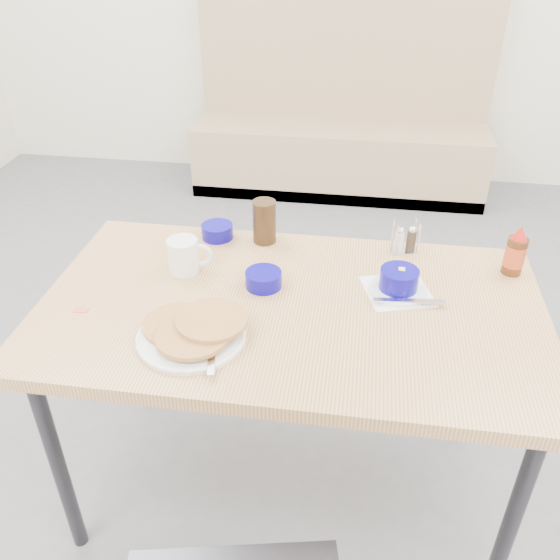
# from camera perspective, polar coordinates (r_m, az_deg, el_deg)

# --- Properties ---
(ground) EXTENTS (6.00, 6.00, 0.00)m
(ground) POSITION_cam_1_polar(r_m,az_deg,el_deg) (2.04, -0.19, -24.28)
(ground) COLOR slate
(ground) RESTS_ON ground
(booth_bench) EXTENTS (1.90, 0.56, 1.22)m
(booth_bench) POSITION_cam_1_polar(r_m,az_deg,el_deg) (4.10, 5.81, 13.61)
(booth_bench) COLOR tan
(booth_bench) RESTS_ON ground
(dining_table) EXTENTS (1.40, 0.80, 0.76)m
(dining_table) POSITION_cam_1_polar(r_m,az_deg,el_deg) (1.68, 1.04, -4.02)
(dining_table) COLOR tan
(dining_table) RESTS_ON ground
(pancake_plate) EXTENTS (0.28, 0.29, 0.05)m
(pancake_plate) POSITION_cam_1_polar(r_m,az_deg,el_deg) (1.53, -8.39, -4.92)
(pancake_plate) COLOR white
(pancake_plate) RESTS_ON dining_table
(coffee_mug) EXTENTS (0.13, 0.09, 0.10)m
(coffee_mug) POSITION_cam_1_polar(r_m,az_deg,el_deg) (1.79, -9.14, 2.37)
(coffee_mug) COLOR white
(coffee_mug) RESTS_ON dining_table
(grits_setting) EXTENTS (0.24, 0.22, 0.08)m
(grits_setting) POSITION_cam_1_polar(r_m,az_deg,el_deg) (1.71, 11.35, -0.26)
(grits_setting) COLOR white
(grits_setting) RESTS_ON dining_table
(creamer_bowl) EXTENTS (0.10, 0.10, 0.05)m
(creamer_bowl) POSITION_cam_1_polar(r_m,az_deg,el_deg) (1.97, -6.06, 4.68)
(creamer_bowl) COLOR #0B0580
(creamer_bowl) RESTS_ON dining_table
(butter_bowl) EXTENTS (0.11, 0.11, 0.05)m
(butter_bowl) POSITION_cam_1_polar(r_m,az_deg,el_deg) (1.71, -1.60, 0.07)
(butter_bowl) COLOR #0B0580
(butter_bowl) RESTS_ON dining_table
(amber_tumbler) EXTENTS (0.08, 0.08, 0.14)m
(amber_tumbler) POSITION_cam_1_polar(r_m,az_deg,el_deg) (1.91, -1.52, 5.64)
(amber_tumbler) COLOR #301F0F
(amber_tumbler) RESTS_ON dining_table
(condiment_caddy) EXTENTS (0.10, 0.07, 0.10)m
(condiment_caddy) POSITION_cam_1_polar(r_m,az_deg,el_deg) (1.91, 11.95, 3.67)
(condiment_caddy) COLOR silver
(condiment_caddy) RESTS_ON dining_table
(syrup_bottle) EXTENTS (0.06, 0.06, 0.16)m
(syrup_bottle) POSITION_cam_1_polar(r_m,az_deg,el_deg) (1.88, 21.71, 2.42)
(syrup_bottle) COLOR #47230F
(syrup_bottle) RESTS_ON dining_table
(sugar_wrapper) EXTENTS (0.04, 0.03, 0.00)m
(sugar_wrapper) POSITION_cam_1_polar(r_m,az_deg,el_deg) (1.71, -18.61, -2.75)
(sugar_wrapper) COLOR #DF4C4A
(sugar_wrapper) RESTS_ON dining_table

